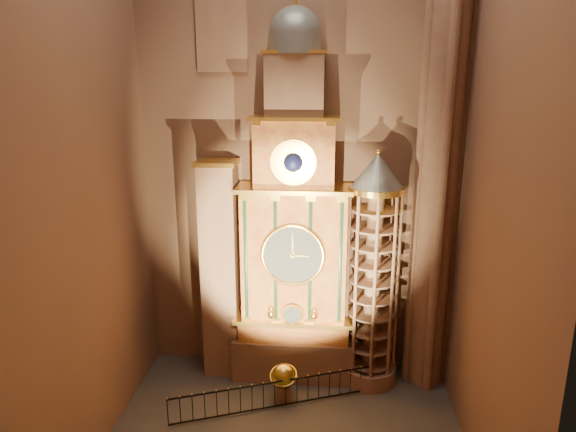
# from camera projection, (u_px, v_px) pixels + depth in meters

# --- Properties ---
(wall_back) EXTENTS (22.00, 0.00, 22.00)m
(wall_back) POSITION_uv_depth(u_px,v_px,m) (297.00, 140.00, 22.71)
(wall_back) COLOR brown
(wall_back) RESTS_ON floor
(wall_left) EXTENTS (0.00, 22.00, 22.00)m
(wall_left) POSITION_uv_depth(u_px,v_px,m) (80.00, 158.00, 17.52)
(wall_left) COLOR brown
(wall_left) RESTS_ON floor
(wall_right) EXTENTS (0.00, 22.00, 22.00)m
(wall_right) POSITION_uv_depth(u_px,v_px,m) (502.00, 164.00, 16.35)
(wall_right) COLOR brown
(wall_right) RESTS_ON floor
(astronomical_clock) EXTENTS (5.60, 2.41, 16.70)m
(astronomical_clock) POSITION_uv_depth(u_px,v_px,m) (294.00, 240.00, 22.84)
(astronomical_clock) COLOR #8C634C
(astronomical_clock) RESTS_ON floor
(portrait_tower) EXTENTS (1.80, 1.60, 10.20)m
(portrait_tower) POSITION_uv_depth(u_px,v_px,m) (221.00, 270.00, 23.54)
(portrait_tower) COLOR #8C634C
(portrait_tower) RESTS_ON floor
(stair_turret) EXTENTS (2.50, 2.50, 10.80)m
(stair_turret) POSITION_uv_depth(u_px,v_px,m) (373.00, 274.00, 22.66)
(stair_turret) COLOR #8C634C
(stair_turret) RESTS_ON floor
(gothic_pier) EXTENTS (2.04, 2.04, 22.00)m
(gothic_pier) POSITION_uv_depth(u_px,v_px,m) (442.00, 144.00, 21.24)
(gothic_pier) COLOR #8C634C
(gothic_pier) RESTS_ON floor
(stained_glass_window) EXTENTS (2.20, 0.14, 5.20)m
(stained_glass_window) POSITION_uv_depth(u_px,v_px,m) (221.00, 8.00, 21.46)
(stained_glass_window) COLOR navy
(stained_glass_window) RESTS_ON wall_back
(celestial_globe) EXTENTS (1.36, 1.30, 1.75)m
(celestial_globe) POSITION_uv_depth(u_px,v_px,m) (283.00, 379.00, 22.19)
(celestial_globe) COLOR #8C634C
(celestial_globe) RESTS_ON floor
(iron_railing) EXTENTS (8.32, 3.23, 1.23)m
(iron_railing) POSITION_uv_depth(u_px,v_px,m) (275.00, 395.00, 21.75)
(iron_railing) COLOR black
(iron_railing) RESTS_ON floor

